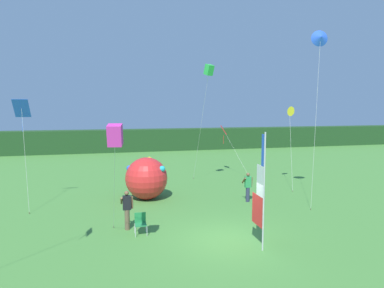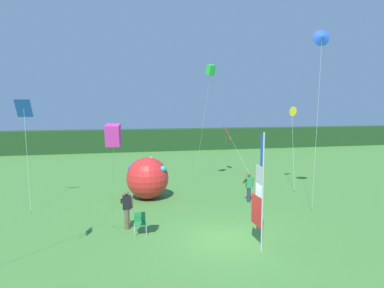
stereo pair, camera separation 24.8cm
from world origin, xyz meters
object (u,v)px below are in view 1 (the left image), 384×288
at_px(banner_flag, 260,193).
at_px(kite_blue_delta_0, 320,38).
at_px(kite_blue_diamond_2, 22,111).
at_px(inflatable_balloon, 146,178).
at_px(person_near_banner, 127,209).
at_px(folding_chair, 140,222).
at_px(person_mid_field, 248,186).
at_px(kite_green_box_3, 209,70).
at_px(kite_red_diamond_6, 224,132).
at_px(kite_magenta_box_5, 115,136).
at_px(kite_yellow_delta_1, 290,111).

relative_size(banner_flag, kite_blue_delta_0, 0.47).
bearing_deg(kite_blue_diamond_2, inflatable_balloon, -0.30).
bearing_deg(kite_blue_diamond_2, banner_flag, -37.88).
relative_size(person_near_banner, folding_chair, 1.97).
height_order(person_mid_field, kite_green_box_3, kite_green_box_3).
bearing_deg(kite_red_diamond_6, banner_flag, -103.60).
distance_m(folding_chair, kite_green_box_3, 11.56).
bearing_deg(kite_green_box_3, folding_chair, -125.15).
height_order(folding_chair, kite_magenta_box_5, kite_magenta_box_5).
height_order(kite_blue_diamond_2, kite_green_box_3, kite_green_box_3).
distance_m(person_mid_field, kite_blue_delta_0, 8.91).
xyz_separation_m(kite_green_box_3, kite_red_diamond_6, (2.59, 4.25, -4.38)).
bearing_deg(kite_green_box_3, person_mid_field, -72.82).
xyz_separation_m(person_near_banner, kite_green_box_3, (5.70, 6.72, 6.86)).
distance_m(kite_green_box_3, kite_magenta_box_5, 12.24).
bearing_deg(person_mid_field, kite_red_diamond_6, 80.41).
distance_m(folding_chair, kite_red_diamond_6, 14.25).
bearing_deg(kite_yellow_delta_1, person_mid_field, -143.51).
bearing_deg(person_mid_field, kite_blue_delta_0, -22.24).
height_order(kite_yellow_delta_1, kite_magenta_box_5, kite_yellow_delta_1).
bearing_deg(folding_chair, kite_green_box_3, 54.85).
xyz_separation_m(person_near_banner, kite_blue_delta_0, (10.27, 1.43, 8.10)).
relative_size(kite_yellow_delta_1, kite_green_box_3, 0.67).
bearing_deg(kite_yellow_delta_1, folding_chair, -148.26).
distance_m(kite_blue_diamond_2, kite_magenta_box_5, 9.42).
relative_size(kite_yellow_delta_1, kite_magenta_box_5, 1.12).
distance_m(person_near_banner, kite_yellow_delta_1, 13.43).
bearing_deg(kite_yellow_delta_1, kite_magenta_box_5, -141.38).
relative_size(banner_flag, kite_magenta_box_5, 0.92).
height_order(kite_yellow_delta_1, kite_blue_diamond_2, kite_blue_diamond_2).
height_order(folding_chair, kite_blue_diamond_2, kite_blue_diamond_2).
height_order(person_near_banner, inflatable_balloon, inflatable_balloon).
bearing_deg(kite_blue_delta_0, person_near_banner, -172.07).
xyz_separation_m(person_mid_field, kite_magenta_box_5, (-7.36, -6.13, 3.57)).
relative_size(inflatable_balloon, kite_yellow_delta_1, 0.45).
xyz_separation_m(inflatable_balloon, kite_blue_delta_0, (8.95, -3.30, 7.79)).
bearing_deg(inflatable_balloon, kite_yellow_delta_1, 7.37).
bearing_deg(folding_chair, person_near_banner, 130.77).
bearing_deg(kite_yellow_delta_1, inflatable_balloon, -172.63).
xyz_separation_m(folding_chair, kite_blue_diamond_2, (-5.73, 5.38, 4.68)).
relative_size(banner_flag, kite_green_box_3, 0.55).
bearing_deg(inflatable_balloon, kite_blue_delta_0, -20.26).
xyz_separation_m(banner_flag, kite_yellow_delta_1, (6.37, 9.10, 2.95)).
bearing_deg(kite_blue_diamond_2, kite_yellow_delta_1, 4.35).
xyz_separation_m(kite_blue_diamond_2, kite_green_box_3, (10.90, 1.96, 2.60)).
height_order(person_mid_field, kite_blue_delta_0, kite_blue_delta_0).
xyz_separation_m(person_near_banner, person_mid_field, (6.91, 2.80, -0.04)).
bearing_deg(kite_blue_delta_0, banner_flag, -140.01).
height_order(banner_flag, kite_yellow_delta_1, kite_yellow_delta_1).
bearing_deg(kite_blue_delta_0, inflatable_balloon, 159.74).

